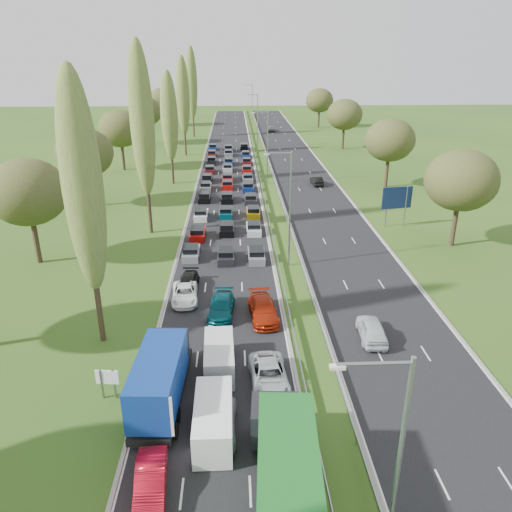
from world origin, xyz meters
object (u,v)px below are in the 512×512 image
object	(u,v)px
white_van_rear	(219,355)
direction_sign	(397,200)
blue_lorry	(161,376)
green_lorry	(287,509)
near_car_2	(185,294)
near_car_3	(188,282)
info_sign	(107,380)
near_car_1	(151,481)
white_van_front	(214,417)

from	to	relation	value
white_van_rear	direction_sign	bearing A→B (deg)	52.54
blue_lorry	green_lorry	world-z (taller)	green_lorry
blue_lorry	direction_sign	size ratio (longest dim) A/B	1.79
near_car_2	green_lorry	distance (m)	25.48
near_car_3	direction_sign	world-z (taller)	direction_sign
green_lorry	direction_sign	xyz separation A→B (m)	(18.37, 44.16, 1.21)
white_van_rear	info_sign	bearing A→B (deg)	-159.12
info_sign	near_car_1	bearing A→B (deg)	-63.31
white_van_front	direction_sign	bearing A→B (deg)	58.79
near_car_2	direction_sign	xyz separation A→B (m)	(25.09, 19.64, 2.87)
near_car_3	green_lorry	distance (m)	27.80
info_sign	direction_sign	distance (m)	43.96
white_van_rear	near_car_1	bearing A→B (deg)	-108.55
near_car_2	white_van_rear	bearing A→B (deg)	-76.30
green_lorry	direction_sign	world-z (taller)	direction_sign
near_car_2	white_van_front	bearing A→B (deg)	-83.37
white_van_rear	info_sign	xyz separation A→B (m)	(-7.08, -2.95, 0.30)
near_car_2	direction_sign	world-z (taller)	direction_sign
near_car_2	near_car_3	world-z (taller)	near_car_2
near_car_1	info_sign	world-z (taller)	info_sign
info_sign	direction_sign	world-z (taller)	direction_sign
blue_lorry	green_lorry	size ratio (longest dim) A/B	0.62
near_car_1	white_van_front	world-z (taller)	white_van_front
green_lorry	direction_sign	bearing A→B (deg)	71.13
near_car_2	info_sign	distance (m)	14.01
white_van_rear	blue_lorry	bearing A→B (deg)	-136.32
white_van_rear	direction_sign	xyz separation A→B (m)	(21.72, 30.19, 2.50)
near_car_2	near_car_3	bearing A→B (deg)	83.31
white_van_front	white_van_rear	size ratio (longest dim) A/B	1.07
near_car_3	direction_sign	size ratio (longest dim) A/B	0.86
near_car_3	white_van_front	size ratio (longest dim) A/B	0.81
green_lorry	white_van_front	bearing A→B (deg)	118.94
blue_lorry	near_car_2	bearing A→B (deg)	92.53
info_sign	direction_sign	bearing A→B (deg)	49.00
green_lorry	white_van_rear	size ratio (longest dim) A/B	2.88
green_lorry	info_sign	xyz separation A→B (m)	(-10.43, 11.02, -0.99)
near_car_2	near_car_3	xyz separation A→B (m)	(0.11, 2.43, -0.03)
green_lorry	white_van_rear	distance (m)	14.42
white_van_front	info_sign	bearing A→B (deg)	152.48
blue_lorry	info_sign	xyz separation A→B (m)	(-3.56, 0.62, -0.66)
near_car_1	green_lorry	xyz separation A→B (m)	(6.57, -3.34, 1.62)
near_car_3	info_sign	bearing A→B (deg)	-100.74
near_car_2	blue_lorry	distance (m)	14.18
near_car_1	info_sign	distance (m)	8.62
near_car_1	near_car_2	size ratio (longest dim) A/B	0.89
blue_lorry	direction_sign	bearing A→B (deg)	56.35
white_van_rear	info_sign	world-z (taller)	same
green_lorry	white_van_rear	world-z (taller)	green_lorry
white_van_front	near_car_1	bearing A→B (deg)	-126.72
blue_lorry	info_sign	size ratio (longest dim) A/B	4.43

